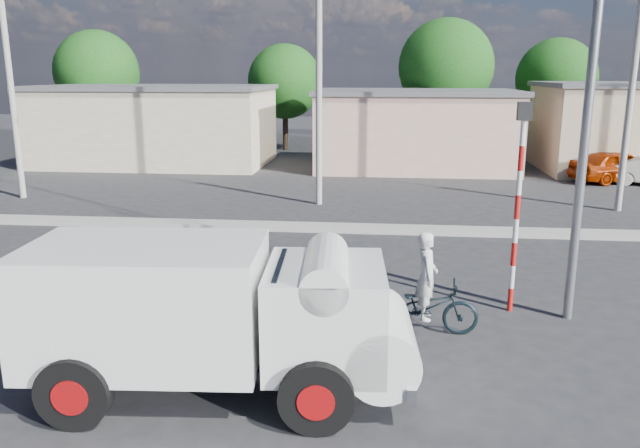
# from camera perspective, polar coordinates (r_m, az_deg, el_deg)

# --- Properties ---
(ground_plane) EXTENTS (120.00, 120.00, 0.00)m
(ground_plane) POSITION_cam_1_polar(r_m,az_deg,el_deg) (12.32, 3.27, -9.88)
(ground_plane) COLOR #2A2A2C
(ground_plane) RESTS_ON ground
(median) EXTENTS (40.00, 0.80, 0.16)m
(median) POSITION_cam_1_polar(r_m,az_deg,el_deg) (19.89, 4.41, -0.43)
(median) COLOR #99968E
(median) RESTS_ON ground
(truck) EXTENTS (5.99, 2.66, 2.42)m
(truck) POSITION_cam_1_polar(r_m,az_deg,el_deg) (9.73, -9.09, -8.09)
(truck) COLOR black
(truck) RESTS_ON ground
(bicycle) EXTENTS (2.03, 0.75, 1.06)m
(bicycle) POSITION_cam_1_polar(r_m,az_deg,el_deg) (12.29, 9.62, -7.46)
(bicycle) COLOR black
(bicycle) RESTS_ON ground
(cyclist) EXTENTS (0.42, 0.63, 1.71)m
(cyclist) POSITION_cam_1_polar(r_m,az_deg,el_deg) (12.17, 9.68, -6.03)
(cyclist) COLOR silver
(cyclist) RESTS_ON ground
(car_red) EXTENTS (4.67, 3.19, 1.48)m
(car_red) POSITION_cam_1_polar(r_m,az_deg,el_deg) (31.71, 25.50, 4.80)
(car_red) COLOR #932601
(car_red) RESTS_ON ground
(traffic_pole) EXTENTS (0.28, 0.18, 4.36)m
(traffic_pole) POSITION_cam_1_polar(r_m,az_deg,el_deg) (13.27, 17.70, 2.94)
(traffic_pole) COLOR red
(traffic_pole) RESTS_ON ground
(streetlight) EXTENTS (2.34, 0.22, 9.00)m
(streetlight) POSITION_cam_1_polar(r_m,az_deg,el_deg) (13.01, 22.89, 12.83)
(streetlight) COLOR slate
(streetlight) RESTS_ON ground
(building_row) EXTENTS (37.80, 7.30, 4.44)m
(building_row) POSITION_cam_1_polar(r_m,az_deg,el_deg) (33.41, 7.11, 8.82)
(building_row) COLOR beige
(building_row) RESTS_ON ground
(tree_row) EXTENTS (51.24, 7.43, 8.42)m
(tree_row) POSITION_cam_1_polar(r_m,az_deg,el_deg) (40.42, 16.36, 13.23)
(tree_row) COLOR #38281E
(tree_row) RESTS_ON ground
(utility_poles) EXTENTS (35.40, 0.24, 8.00)m
(utility_poles) POSITION_cam_1_polar(r_m,az_deg,el_deg) (23.46, 13.01, 11.28)
(utility_poles) COLOR #99968E
(utility_poles) RESTS_ON ground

